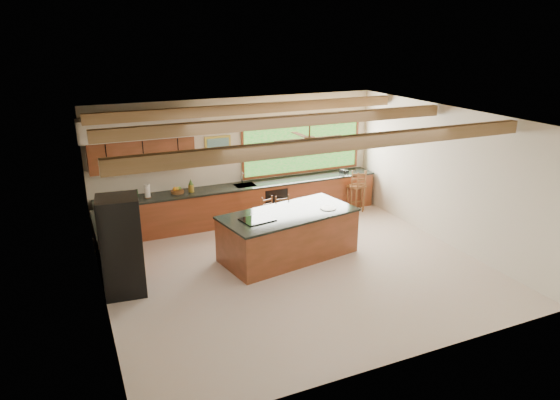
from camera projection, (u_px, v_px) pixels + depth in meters
name	position (u px, v px, depth m)	size (l,w,h in m)	color
ground	(296.00, 268.00, 9.94)	(7.20, 7.20, 0.00)	beige
room_shell	(275.00, 154.00, 9.72)	(7.27, 6.54, 3.02)	beige
counter_run	(218.00, 212.00, 11.65)	(7.12, 3.10, 1.24)	brown
island	(288.00, 234.00, 10.34)	(2.96, 1.77, 0.99)	brown
refrigerator	(122.00, 246.00, 8.76)	(0.77, 0.76, 1.81)	black
bar_stool_a	(264.00, 211.00, 11.46)	(0.41, 0.41, 0.94)	brown
bar_stool_b	(281.00, 212.00, 11.20)	(0.41, 0.41, 1.06)	brown
bar_stool_c	(357.00, 187.00, 12.91)	(0.49, 0.49, 1.09)	brown
bar_stool_d	(358.00, 186.00, 12.90)	(0.52, 0.52, 1.13)	brown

